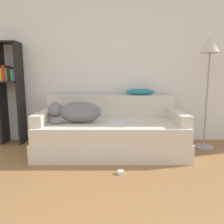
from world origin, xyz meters
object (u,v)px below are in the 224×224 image
Objects in this scene: bookshelf at (12,87)px; floor_lamp at (211,56)px; couch at (112,137)px; power_adapter at (121,172)px; dog at (76,112)px; laptop at (122,121)px; throw_pillow at (141,92)px.

floor_lamp is (2.86, -0.26, 0.43)m from bookshelf.
couch is 0.73m from power_adapter.
dog is 0.45× the size of floor_lamp.
laptop is at bearing 87.28° from power_adapter.
throw_pillow reaches higher than couch.
power_adapter is at bearing -48.16° from dog.
laptop is 0.20× the size of floor_lamp.
laptop is 1.50m from floor_lamp.
power_adapter is (-0.03, -0.68, -0.41)m from laptop.
throw_pillow is at bearing 27.30° from dog.
floor_lamp reaches higher than bookshelf.
couch is 2.77× the size of dog.
couch is 0.59m from dog.
dog is 0.62m from laptop.
floor_lamp is 1.98m from power_adapter.
dog is at bearing -173.08° from laptop.
bookshelf is (-1.05, 0.48, 0.30)m from dog.
dog is (-0.47, -0.05, 0.36)m from couch.
bookshelf is 0.97× the size of floor_lamp.
power_adapter is at bearing -89.43° from laptop.
bookshelf reaches higher than throw_pillow.
laptop is 1.76m from bookshelf.
throw_pillow is (0.90, 0.47, 0.23)m from dog.
throw_pillow is at bearing 73.33° from power_adapter.
bookshelf reaches higher than laptop.
bookshelf is at bearing 155.43° from dog.
floor_lamp is at bearing 34.81° from power_adapter.
power_adapter is at bearing -34.61° from bookshelf.
laptop is 0.21× the size of bookshelf.
laptop is at bearing -6.92° from couch.
dog is at bearing -172.99° from floor_lamp.
couch is 1.71m from bookshelf.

